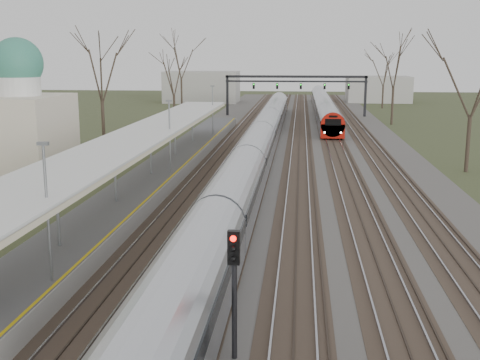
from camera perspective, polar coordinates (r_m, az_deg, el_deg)
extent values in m
cube|color=#474442|center=(61.27, 4.71, 3.32)|extent=(24.00, 160.00, 0.10)
cube|color=#4C3828|center=(61.66, -0.88, 3.45)|extent=(2.60, 160.00, 0.06)
cube|color=gray|center=(61.73, -1.54, 3.52)|extent=(0.07, 160.00, 0.12)
cube|color=gray|center=(61.57, -0.21, 3.50)|extent=(0.07, 160.00, 0.12)
cube|color=#4C3828|center=(61.36, 2.38, 3.40)|extent=(2.60, 160.00, 0.06)
cube|color=gray|center=(61.39, 1.71, 3.48)|extent=(0.07, 160.00, 0.12)
cube|color=gray|center=(61.31, 3.05, 3.45)|extent=(0.07, 160.00, 0.12)
cube|color=#4C3828|center=(61.25, 5.65, 3.34)|extent=(2.60, 160.00, 0.06)
cube|color=gray|center=(61.25, 4.98, 3.42)|extent=(0.07, 160.00, 0.12)
cube|color=gray|center=(61.24, 6.33, 3.39)|extent=(0.07, 160.00, 0.12)
cube|color=#4C3828|center=(61.35, 8.93, 3.27)|extent=(2.60, 160.00, 0.06)
cube|color=gray|center=(61.30, 8.26, 3.35)|extent=(0.07, 160.00, 0.12)
cube|color=gray|center=(61.38, 9.60, 3.31)|extent=(0.07, 160.00, 0.12)
cube|color=#4C3828|center=(61.64, 12.18, 3.18)|extent=(2.60, 160.00, 0.06)
cube|color=gray|center=(61.56, 11.52, 3.27)|extent=(0.07, 160.00, 0.12)
cube|color=gray|center=(61.72, 12.85, 3.23)|extent=(0.07, 160.00, 0.12)
cube|color=#9E9B93|center=(45.08, -7.31, 0.81)|extent=(3.50, 69.00, 1.00)
cylinder|color=slate|center=(26.48, -16.92, -2.91)|extent=(0.14, 0.14, 3.00)
cylinder|color=slate|center=(33.81, -11.76, 0.46)|extent=(0.14, 0.14, 3.00)
cylinder|color=slate|center=(41.39, -8.47, 2.62)|extent=(0.14, 0.14, 3.00)
cylinder|color=slate|center=(49.10, -6.19, 4.09)|extent=(0.14, 0.14, 3.00)
cylinder|color=slate|center=(56.89, -4.54, 5.17)|extent=(0.14, 0.14, 3.00)
cube|color=silver|center=(40.21, -8.88, 4.57)|extent=(4.10, 50.00, 0.12)
cube|color=beige|center=(40.23, -8.88, 4.33)|extent=(4.10, 50.00, 0.25)
cylinder|color=silver|center=(48.46, -20.26, 8.93)|extent=(3.20, 3.20, 2.50)
sphere|color=#30786A|center=(48.43, -20.37, 10.35)|extent=(3.80, 3.80, 3.80)
cube|color=black|center=(91.47, -1.21, 7.98)|extent=(0.35, 0.35, 6.00)
cube|color=black|center=(91.29, 11.79, 7.73)|extent=(0.35, 0.35, 6.00)
cube|color=black|center=(90.66, 5.32, 9.74)|extent=(21.00, 0.35, 0.35)
cube|color=black|center=(90.69, 5.32, 9.29)|extent=(21.00, 0.25, 0.25)
cube|color=black|center=(90.79, 1.31, 8.90)|extent=(0.32, 0.22, 0.85)
sphere|color=#0CFF19|center=(90.64, 1.31, 9.05)|extent=(0.16, 0.16, 0.16)
cube|color=black|center=(90.59, 3.55, 8.88)|extent=(0.32, 0.22, 0.85)
sphere|color=#0CFF19|center=(90.44, 3.54, 9.03)|extent=(0.16, 0.16, 0.16)
cube|color=black|center=(90.52, 5.79, 8.84)|extent=(0.32, 0.22, 0.85)
sphere|color=#0CFF19|center=(90.36, 5.79, 8.99)|extent=(0.16, 0.16, 0.16)
cube|color=black|center=(90.58, 8.03, 8.78)|extent=(0.32, 0.22, 0.85)
sphere|color=#0CFF19|center=(90.43, 8.03, 8.94)|extent=(0.16, 0.16, 0.16)
cube|color=black|center=(90.78, 10.26, 8.72)|extent=(0.32, 0.22, 0.85)
sphere|color=#0CFF19|center=(90.63, 10.27, 8.87)|extent=(0.16, 0.16, 0.16)
cylinder|color=#2D231C|center=(56.94, -12.82, 4.89)|extent=(0.30, 0.30, 4.95)
cylinder|color=#2D231C|center=(49.78, 20.80, 3.21)|extent=(0.30, 0.30, 4.50)
cube|color=#A2A5AC|center=(55.70, 2.04, 3.60)|extent=(2.55, 90.00, 1.60)
cylinder|color=#A2A5AC|center=(55.61, 2.04, 4.27)|extent=(2.60, 89.70, 2.60)
cube|color=black|center=(55.60, 2.05, 4.37)|extent=(2.62, 89.40, 0.55)
cube|color=black|center=(55.84, 2.03, 2.66)|extent=(1.80, 89.00, 0.35)
cube|color=#A2A5AC|center=(94.66, 7.88, 6.85)|extent=(2.55, 60.00, 1.60)
cylinder|color=#A2A5AC|center=(94.61, 7.89, 7.24)|extent=(2.60, 59.70, 2.60)
cube|color=black|center=(94.60, 7.89, 7.30)|extent=(2.62, 59.40, 0.55)
cube|color=#AA1309|center=(64.95, 8.78, 4.59)|extent=(2.55, 0.50, 1.50)
cylinder|color=#AA1309|center=(64.92, 8.80, 5.21)|extent=(2.60, 0.60, 2.60)
cube|color=black|center=(64.62, 8.82, 5.44)|extent=(1.70, 0.12, 0.70)
sphere|color=white|center=(64.72, 8.03, 4.50)|extent=(0.22, 0.22, 0.22)
sphere|color=white|center=(64.81, 9.54, 4.46)|extent=(0.22, 0.22, 0.22)
cube|color=black|center=(94.74, 7.87, 6.29)|extent=(1.80, 59.00, 0.35)
cylinder|color=black|center=(17.91, -0.54, -11.14)|extent=(0.16, 0.16, 4.00)
cube|color=black|center=(17.21, -0.60, -6.41)|extent=(0.35, 0.22, 1.00)
sphere|color=#FF0C05|center=(16.99, -0.65, -5.59)|extent=(0.18, 0.18, 0.18)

